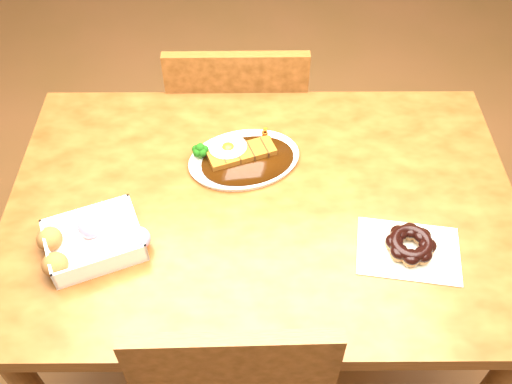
{
  "coord_description": "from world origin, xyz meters",
  "views": [
    {
      "loc": [
        -0.02,
        -0.86,
        1.78
      ],
      "look_at": [
        -0.02,
        -0.02,
        0.81
      ],
      "focal_mm": 40.0,
      "sensor_mm": 36.0,
      "label": 1
    }
  ],
  "objects_px": {
    "pon_de_ring": "(410,245)",
    "table": "(262,226)",
    "chair_far": "(239,130)",
    "katsu_curry_plate": "(242,157)",
    "donut_box": "(92,241)"
  },
  "relations": [
    {
      "from": "chair_far",
      "to": "donut_box",
      "type": "xyz_separation_m",
      "value": [
        -0.3,
        -0.67,
        0.3
      ]
    },
    {
      "from": "chair_far",
      "to": "katsu_curry_plate",
      "type": "relative_size",
      "value": 2.74
    },
    {
      "from": "donut_box",
      "to": "pon_de_ring",
      "type": "xyz_separation_m",
      "value": [
        0.69,
        -0.01,
        -0.01
      ]
    },
    {
      "from": "pon_de_ring",
      "to": "table",
      "type": "bearing_deg",
      "value": 155.34
    },
    {
      "from": "katsu_curry_plate",
      "to": "donut_box",
      "type": "bearing_deg",
      "value": -140.24
    },
    {
      "from": "katsu_curry_plate",
      "to": "donut_box",
      "type": "height_order",
      "value": "donut_box"
    },
    {
      "from": "chair_far",
      "to": "donut_box",
      "type": "height_order",
      "value": "chair_far"
    },
    {
      "from": "chair_far",
      "to": "katsu_curry_plate",
      "type": "bearing_deg",
      "value": 92.26
    },
    {
      "from": "chair_far",
      "to": "pon_de_ring",
      "type": "bearing_deg",
      "value": 119.13
    },
    {
      "from": "donut_box",
      "to": "table",
      "type": "bearing_deg",
      "value": 20.14
    },
    {
      "from": "table",
      "to": "pon_de_ring",
      "type": "xyz_separation_m",
      "value": [
        0.32,
        -0.15,
        0.12
      ]
    },
    {
      "from": "table",
      "to": "pon_de_ring",
      "type": "distance_m",
      "value": 0.37
    },
    {
      "from": "katsu_curry_plate",
      "to": "donut_box",
      "type": "distance_m",
      "value": 0.42
    },
    {
      "from": "donut_box",
      "to": "pon_de_ring",
      "type": "height_order",
      "value": "donut_box"
    },
    {
      "from": "table",
      "to": "chair_far",
      "type": "relative_size",
      "value": 1.38
    }
  ]
}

